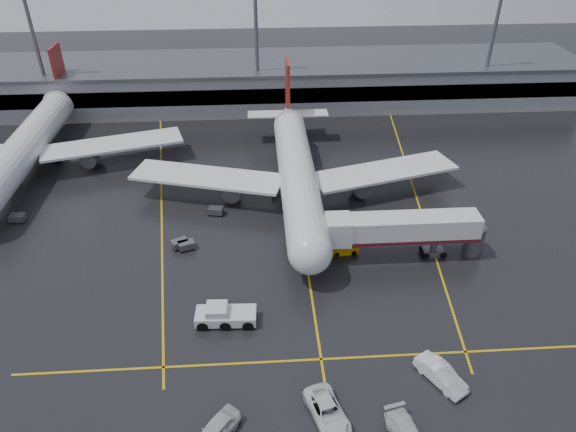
{
  "coord_description": "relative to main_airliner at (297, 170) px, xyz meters",
  "views": [
    {
      "loc": [
        -5.62,
        -57.5,
        40.56
      ],
      "look_at": [
        -2.0,
        -2.0,
        4.0
      ],
      "focal_mm": 32.83,
      "sensor_mm": 36.0,
      "label": 1
    }
  ],
  "objects": [
    {
      "name": "baggage_cart_e",
      "position": [
        -38.87,
        -4.57,
        -3.58
      ],
      "size": [
        2.08,
        1.43,
        1.12
      ],
      "color": "#595B60",
      "rests_on": "ground"
    },
    {
      "name": "belt_loader",
      "position": [
        4.94,
        -14.51,
        -3.68
      ],
      "size": [
        3.53,
        1.89,
        2.15
      ],
      "color": "#E09600",
      "rests_on": "ground"
    },
    {
      "name": "service_van_a",
      "position": [
        -0.25,
        -38.34,
        -3.4
      ],
      "size": [
        4.25,
        6.37,
        1.62
      ],
      "primitive_type": "imported",
      "rotation": [
        0.0,
        0.0,
        0.29
      ],
      "color": "white",
      "rests_on": "ground"
    },
    {
      "name": "baggage_cart_b",
      "position": [
        -15.94,
        -12.03,
        -3.58
      ],
      "size": [
        2.38,
        2.08,
        1.12
      ],
      "color": "#595B60",
      "rests_on": "ground"
    },
    {
      "name": "light_mast_right",
      "position": [
        40.0,
        32.3,
        10.27
      ],
      "size": [
        3.0,
        1.2,
        25.45
      ],
      "color": "#595B60",
      "rests_on": "ground"
    },
    {
      "name": "second_airliner",
      "position": [
        -42.0,
        12.0,
        0.0
      ],
      "size": [
        48.8,
        45.6,
        14.1
      ],
      "color": "silver",
      "rests_on": "ground"
    },
    {
      "name": "baggage_cart_c",
      "position": [
        -11.71,
        -4.52,
        -3.58
      ],
      "size": [
        2.21,
        1.65,
        1.12
      ],
      "color": "#595B60",
      "rests_on": "ground"
    },
    {
      "name": "service_van_d",
      "position": [
        -9.96,
        -39.6,
        -3.34
      ],
      "size": [
        4.71,
        5.29,
        1.73
      ],
      "primitive_type": "imported",
      "rotation": [
        0.0,
        0.0,
        -0.65
      ],
      "color": "silver",
      "rests_on": "ground"
    },
    {
      "name": "apron_line_right",
      "position": [
        18.0,
        0.3,
        -4.2
      ],
      "size": [
        7.57,
        69.64,
        0.02
      ],
      "primitive_type": "cube",
      "rotation": [
        0.0,
        0.0,
        -0.1
      ],
      "color": "gold",
      "rests_on": "ground"
    },
    {
      "name": "jet_bridge",
      "position": [
        11.87,
        -15.7,
        -0.28
      ],
      "size": [
        19.9,
        3.4,
        6.05
      ],
      "color": "silver",
      "rests_on": "ground"
    },
    {
      "name": "apron_line_centre",
      "position": [
        0.0,
        -9.7,
        -4.2
      ],
      "size": [
        0.25,
        90.0,
        0.02
      ],
      "primitive_type": "cube",
      "color": "gold",
      "rests_on": "ground"
    },
    {
      "name": "apron_line_left",
      "position": [
        -20.0,
        0.3,
        -4.2
      ],
      "size": [
        9.99,
        69.35,
        0.02
      ],
      "primitive_type": "cube",
      "rotation": [
        0.0,
        0.0,
        0.14
      ],
      "color": "gold",
      "rests_on": "ground"
    },
    {
      "name": "ground",
      "position": [
        0.0,
        -9.7,
        -4.21
      ],
      "size": [
        220.0,
        220.0,
        0.0
      ],
      "primitive_type": "plane",
      "color": "black",
      "rests_on": "ground"
    },
    {
      "name": "light_mast_left",
      "position": [
        -45.0,
        32.3,
        10.27
      ],
      "size": [
        3.0,
        1.2,
        25.45
      ],
      "color": "#595B60",
      "rests_on": "ground"
    },
    {
      "name": "terminal",
      "position": [
        0.0,
        38.23,
        0.11
      ],
      "size": [
        122.0,
        19.0,
        8.6
      ],
      "color": "gray",
      "rests_on": "ground"
    },
    {
      "name": "pushback_tractor",
      "position": [
        -9.75,
        -25.85,
        -3.29
      ],
      "size": [
        6.54,
        3.01,
        2.3
      ],
      "color": "silver",
      "rests_on": "ground"
    },
    {
      "name": "baggage_cart_a",
      "position": [
        -15.05,
        -12.48,
        -3.58
      ],
      "size": [
        2.32,
        1.91,
        1.12
      ],
      "color": "#595B60",
      "rests_on": "ground"
    },
    {
      "name": "light_mast_mid",
      "position": [
        -5.0,
        32.3,
        10.27
      ],
      "size": [
        3.0,
        1.2,
        25.45
      ],
      "color": "#595B60",
      "rests_on": "ground"
    },
    {
      "name": "service_van_c",
      "position": [
        10.93,
        -35.02,
        -3.32
      ],
      "size": [
        4.38,
        5.62,
        1.79
      ],
      "primitive_type": "imported",
      "rotation": [
        0.0,
        0.0,
        0.53
      ],
      "color": "white",
      "rests_on": "ground"
    },
    {
      "name": "apron_line_stop",
      "position": [
        0.0,
        -31.7,
        -4.2
      ],
      "size": [
        60.0,
        0.25,
        0.02
      ],
      "primitive_type": "cube",
      "color": "gold",
      "rests_on": "ground"
    },
    {
      "name": "main_airliner",
      "position": [
        0.0,
        0.0,
        0.0
      ],
      "size": [
        48.8,
        45.6,
        14.1
      ],
      "color": "silver",
      "rests_on": "ground"
    }
  ]
}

